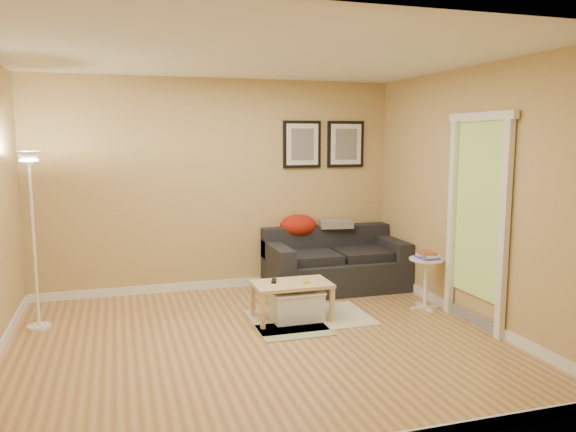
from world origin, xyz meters
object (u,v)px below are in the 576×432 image
at_px(storage_bin, 296,305).
at_px(book_stack, 427,255).
at_px(floor_lamp, 34,246).
at_px(side_table, 426,284).
at_px(sofa, 336,259).
at_px(coffee_table, 292,301).

relative_size(storage_bin, book_stack, 2.15).
height_order(book_stack, floor_lamp, floor_lamp).
height_order(side_table, book_stack, book_stack).
height_order(sofa, storage_bin, sofa).
relative_size(sofa, book_stack, 6.89).
height_order(sofa, coffee_table, sofa).
distance_m(storage_bin, side_table, 1.49).
xyz_separation_m(sofa, floor_lamp, (-3.38, -0.50, 0.46)).
bearing_deg(side_table, floor_lamp, 171.90).
distance_m(sofa, book_stack, 1.28).
bearing_deg(storage_bin, book_stack, -1.98).
relative_size(side_table, floor_lamp, 0.32).
relative_size(coffee_table, floor_lamp, 0.45).
bearing_deg(sofa, book_stack, -59.47).
bearing_deg(side_table, sofa, 120.83).
distance_m(coffee_table, side_table, 1.53).
distance_m(storage_bin, book_stack, 1.56).
xyz_separation_m(coffee_table, floor_lamp, (-2.49, 0.50, 0.64)).
xyz_separation_m(side_table, book_stack, (0.00, -0.01, 0.33)).
distance_m(sofa, coffee_table, 1.34).
xyz_separation_m(side_table, floor_lamp, (-4.02, 0.57, 0.55)).
height_order(storage_bin, side_table, side_table).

